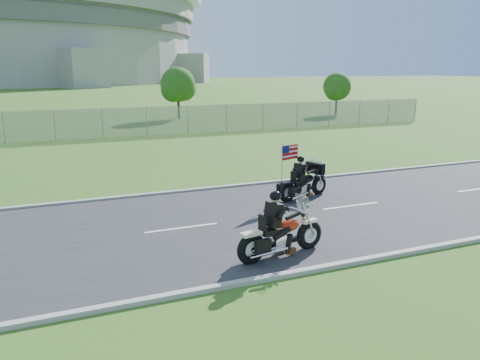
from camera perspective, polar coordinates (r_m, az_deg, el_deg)
name	(u,v)px	position (r m, az deg, el deg)	size (l,w,h in m)	color
ground	(244,221)	(14.65, 0.48, -5.03)	(420.00, 420.00, 0.00)	#33571B
road	(244,221)	(14.64, 0.48, -4.96)	(120.00, 8.00, 0.04)	#28282B
curb_north	(204,189)	(18.28, -4.45, -1.13)	(120.00, 0.18, 0.12)	#9E9B93
curb_south	(311,270)	(11.26, 8.64, -10.82)	(120.00, 0.18, 0.12)	#9E9B93
fence	(55,125)	(33.00, -21.66, 6.21)	(60.00, 0.03, 2.00)	gray
tree_fence_near	(178,86)	(44.36, -7.54, 11.24)	(3.52, 3.28, 4.75)	#382316
tree_fence_far	(337,88)	(49.23, 11.75, 10.91)	(3.08, 2.87, 4.20)	#382316
motorcycle_lead	(280,236)	(11.83, 4.90, -6.84)	(2.61, 0.93, 1.77)	black
motorcycle_follow	(303,184)	(17.10, 7.75, -0.50)	(2.34, 1.12, 2.01)	black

